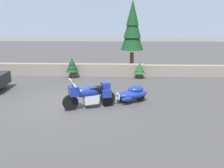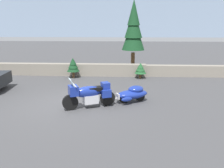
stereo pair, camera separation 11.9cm
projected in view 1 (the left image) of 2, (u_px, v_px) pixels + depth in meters
ground_plane at (68, 104)px, 10.43m from camera, size 80.00×80.00×0.00m
stone_guard_wall at (83, 70)px, 16.22m from camera, size 24.00×0.66×0.83m
distant_ridgeline at (116, 14)px, 101.43m from camera, size 240.00×80.00×16.00m
touring_motorcycle at (89, 94)px, 9.86m from camera, size 2.17×1.28×1.33m
car_shaped_trailer at (132, 93)px, 10.63m from camera, size 2.16×1.24×0.76m
pine_tree_tall at (132, 28)px, 16.43m from camera, size 1.63×1.63×5.17m
pine_sapling_near at (72, 65)px, 15.41m from camera, size 0.84×0.84×1.34m
pine_sapling_farther at (140, 69)px, 15.32m from camera, size 0.77×0.77×1.03m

